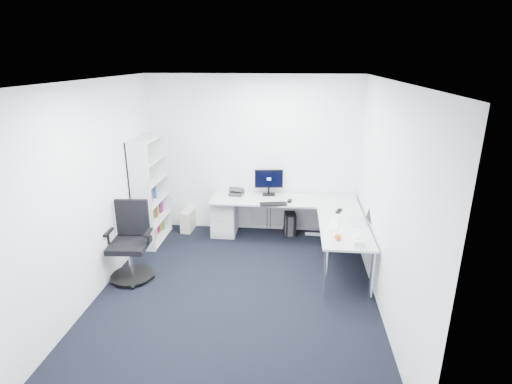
# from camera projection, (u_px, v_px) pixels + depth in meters

# --- Properties ---
(ground) EXTENTS (4.20, 4.20, 0.00)m
(ground) POSITION_uv_depth(u_px,v_px,m) (237.00, 292.00, 5.28)
(ground) COLOR black
(ceiling) EXTENTS (4.20, 4.20, 0.00)m
(ceiling) POSITION_uv_depth(u_px,v_px,m) (233.00, 81.00, 4.42)
(ceiling) COLOR white
(wall_back) EXTENTS (3.60, 0.02, 2.70)m
(wall_back) POSITION_uv_depth(u_px,v_px,m) (253.00, 156.00, 6.83)
(wall_back) COLOR white
(wall_back) RESTS_ON ground
(wall_front) EXTENTS (3.60, 0.02, 2.70)m
(wall_front) POSITION_uv_depth(u_px,v_px,m) (192.00, 291.00, 2.87)
(wall_front) COLOR white
(wall_front) RESTS_ON ground
(wall_left) EXTENTS (0.02, 4.20, 2.70)m
(wall_left) POSITION_uv_depth(u_px,v_px,m) (94.00, 191.00, 5.02)
(wall_left) COLOR white
(wall_left) RESTS_ON ground
(wall_right) EXTENTS (0.02, 4.20, 2.70)m
(wall_right) POSITION_uv_depth(u_px,v_px,m) (387.00, 201.00, 4.68)
(wall_right) COLOR white
(wall_right) RESTS_ON ground
(l_desk) EXTENTS (2.43, 1.36, 0.71)m
(l_desk) POSITION_uv_depth(u_px,v_px,m) (283.00, 227.00, 6.44)
(l_desk) COLOR #B2B4B4
(l_desk) RESTS_ON ground
(drawer_pedestal) EXTENTS (0.41, 0.51, 0.63)m
(drawer_pedestal) POSITION_uv_depth(u_px,v_px,m) (225.00, 216.00, 6.96)
(drawer_pedestal) COLOR #B2B4B4
(drawer_pedestal) RESTS_ON ground
(bookshelf) EXTENTS (0.34, 0.88, 1.76)m
(bookshelf) POSITION_uv_depth(u_px,v_px,m) (150.00, 191.00, 6.52)
(bookshelf) COLOR silver
(bookshelf) RESTS_ON ground
(task_chair) EXTENTS (0.65, 0.65, 1.09)m
(task_chair) POSITION_uv_depth(u_px,v_px,m) (129.00, 243.00, 5.43)
(task_chair) COLOR black
(task_chair) RESTS_ON ground
(black_pc_tower) EXTENTS (0.24, 0.43, 0.40)m
(black_pc_tower) POSITION_uv_depth(u_px,v_px,m) (289.00, 222.00, 7.00)
(black_pc_tower) COLOR black
(black_pc_tower) RESTS_ON ground
(beige_pc_tower) EXTENTS (0.20, 0.40, 0.37)m
(beige_pc_tower) POSITION_uv_depth(u_px,v_px,m) (188.00, 220.00, 7.13)
(beige_pc_tower) COLOR #BBB69F
(beige_pc_tower) RESTS_ON ground
(power_strip) EXTENTS (0.31, 0.07, 0.04)m
(power_strip) POSITION_uv_depth(u_px,v_px,m) (314.00, 234.00, 6.96)
(power_strip) COLOR silver
(power_strip) RESTS_ON ground
(monitor) EXTENTS (0.50, 0.22, 0.46)m
(monitor) POSITION_uv_depth(u_px,v_px,m) (269.00, 182.00, 6.76)
(monitor) COLOR black
(monitor) RESTS_ON l_desk
(black_keyboard) EXTENTS (0.45, 0.23, 0.02)m
(black_keyboard) POSITION_uv_depth(u_px,v_px,m) (273.00, 204.00, 6.38)
(black_keyboard) COLOR black
(black_keyboard) RESTS_ON l_desk
(mouse) EXTENTS (0.08, 0.12, 0.03)m
(mouse) POSITION_uv_depth(u_px,v_px,m) (290.00, 201.00, 6.50)
(mouse) COLOR black
(mouse) RESTS_ON l_desk
(desk_phone) EXTENTS (0.25, 0.25, 0.15)m
(desk_phone) POSITION_uv_depth(u_px,v_px,m) (237.00, 191.00, 6.81)
(desk_phone) COLOR #2B2B2E
(desk_phone) RESTS_ON l_desk
(laptop) EXTENTS (0.35, 0.34, 0.22)m
(laptop) POSITION_uv_depth(u_px,v_px,m) (358.00, 216.00, 5.64)
(laptop) COLOR silver
(laptop) RESTS_ON l_desk
(white_keyboard) EXTENTS (0.21, 0.48, 0.02)m
(white_keyboard) POSITION_uv_depth(u_px,v_px,m) (333.00, 224.00, 5.63)
(white_keyboard) COLOR silver
(white_keyboard) RESTS_ON l_desk
(headphones) EXTENTS (0.16, 0.20, 0.04)m
(headphones) POSITION_uv_depth(u_px,v_px,m) (339.00, 210.00, 6.09)
(headphones) COLOR black
(headphones) RESTS_ON l_desk
(orange_fruit) EXTENTS (0.08, 0.08, 0.08)m
(orange_fruit) POSITION_uv_depth(u_px,v_px,m) (338.00, 237.00, 5.13)
(orange_fruit) COLOR #D55912
(orange_fruit) RESTS_ON l_desk
(tissue_box) EXTENTS (0.14, 0.24, 0.08)m
(tissue_box) POSITION_uv_depth(u_px,v_px,m) (357.00, 241.00, 5.03)
(tissue_box) COLOR silver
(tissue_box) RESTS_ON l_desk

